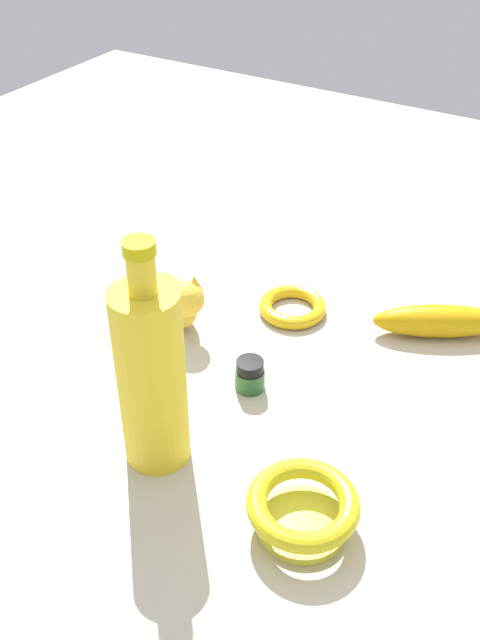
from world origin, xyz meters
The scene contains 7 objects.
ground centered at (0.00, 0.00, 0.00)m, with size 2.00×2.00×0.00m, color #BCB29E.
bangle centered at (0.00, 0.15, 0.01)m, with size 0.10×0.10×0.02m, color gold.
nail_polish_jar centered at (0.03, -0.02, 0.02)m, with size 0.04×0.04×0.04m.
cat_figurine centered at (-0.13, 0.04, 0.04)m, with size 0.14×0.10×0.09m.
banana centered at (0.19, 0.20, 0.02)m, with size 0.18×0.04×0.04m, color #CD960B.
bottle_tall centered at (-0.01, -0.17, 0.11)m, with size 0.07×0.07×0.27m.
bowl centered at (0.18, -0.18, 0.03)m, with size 0.11×0.11×0.05m.
Camera 1 is at (0.36, -0.61, 0.61)m, focal length 40.85 mm.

